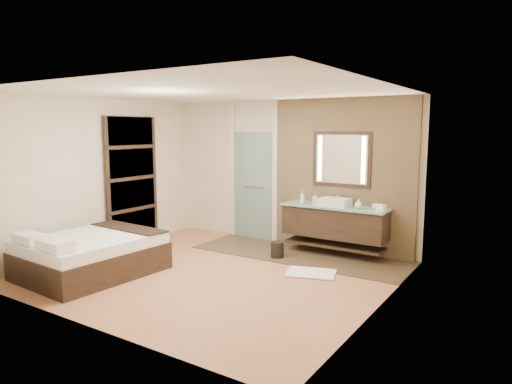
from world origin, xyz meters
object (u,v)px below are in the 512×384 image
Objects in this scene: vanity at (334,222)px; waste_bin at (277,250)px; mirror_unit at (341,159)px; bed at (91,255)px.

waste_bin is (-0.73, -0.69, -0.44)m from vanity.
vanity is at bearing -90.00° from mirror_unit.
vanity is 6.65× the size of waste_bin.
bed is at bearing -130.13° from waste_bin.
waste_bin is (-0.73, -0.93, -1.51)m from mirror_unit.
vanity is 1.10m from waste_bin.
vanity is 1.10m from mirror_unit.
mirror_unit is at bearing 51.68° from waste_bin.
vanity is 0.95× the size of bed.
mirror_unit reaches higher than bed.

